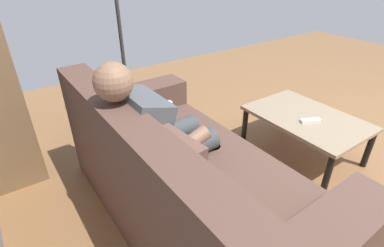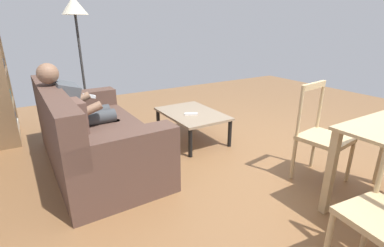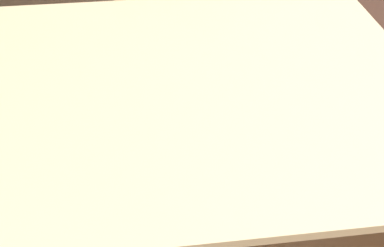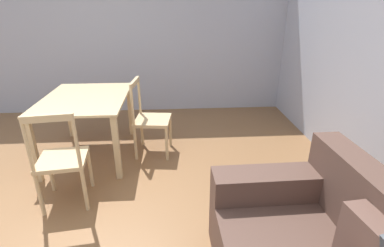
{
  "view_description": "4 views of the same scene",
  "coord_description": "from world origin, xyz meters",
  "px_view_note": "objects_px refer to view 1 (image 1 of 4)",
  "views": [
    {
      "loc": [
        -0.19,
        2.63,
        1.58
      ],
      "look_at": [
        1.02,
        1.79,
        0.74
      ],
      "focal_mm": 27.24,
      "sensor_mm": 36.0,
      "label": 1
    },
    {
      "loc": [
        -1.96,
        2.39,
        1.5
      ],
      "look_at": [
        1.06,
        0.55,
        0.23
      ],
      "focal_mm": 26.27,
      "sensor_mm": 36.0,
      "label": 2
    },
    {
      "loc": [
        -1.51,
        -0.84,
        1.39
      ],
      "look_at": [
        -1.41,
        -0.01,
        0.6
      ],
      "focal_mm": 37.3,
      "sensor_mm": 36.0,
      "label": 3
    },
    {
      "loc": [
        1.9,
        1.02,
        1.79
      ],
      "look_at": [
        -0.2,
        1.17,
        0.9
      ],
      "focal_mm": 26.96,
      "sensor_mm": 36.0,
      "label": 4
    }
  ],
  "objects_px": {
    "coffee_table": "(306,121)",
    "tv_remote": "(311,121)",
    "couch": "(184,182)",
    "person_lounging": "(159,137)"
  },
  "relations": [
    {
      "from": "couch",
      "to": "person_lounging",
      "type": "relative_size",
      "value": 1.77
    },
    {
      "from": "couch",
      "to": "coffee_table",
      "type": "relative_size",
      "value": 2.06
    },
    {
      "from": "person_lounging",
      "to": "tv_remote",
      "type": "bearing_deg",
      "value": -99.75
    },
    {
      "from": "couch",
      "to": "coffee_table",
      "type": "distance_m",
      "value": 1.31
    },
    {
      "from": "couch",
      "to": "coffee_table",
      "type": "xyz_separation_m",
      "value": [
        0.05,
        -1.31,
        0.01
      ]
    },
    {
      "from": "person_lounging",
      "to": "coffee_table",
      "type": "distance_m",
      "value": 1.4
    },
    {
      "from": "couch",
      "to": "tv_remote",
      "type": "xyz_separation_m",
      "value": [
        -0.03,
        -1.25,
        0.07
      ]
    },
    {
      "from": "coffee_table",
      "to": "couch",
      "type": "bearing_deg",
      "value": 92.11
    },
    {
      "from": "tv_remote",
      "to": "coffee_table",
      "type": "bearing_deg",
      "value": 167.42
    },
    {
      "from": "coffee_table",
      "to": "tv_remote",
      "type": "bearing_deg",
      "value": 141.02
    }
  ]
}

